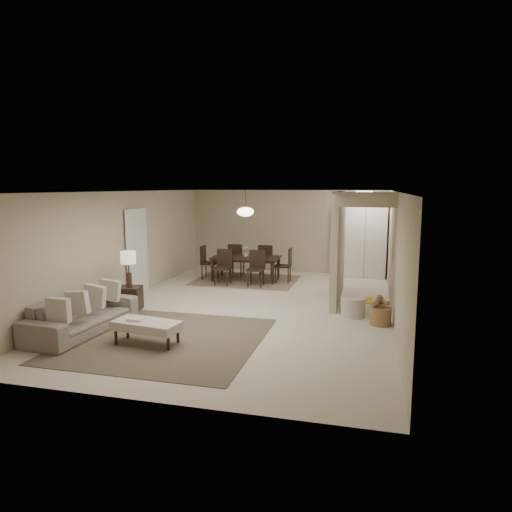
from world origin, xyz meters
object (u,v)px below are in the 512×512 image
(ottoman_bench, at_px, (147,326))
(dining_table, at_px, (246,269))
(wicker_basket, at_px, (380,316))
(sofa, at_px, (82,315))
(round_pouf, at_px, (353,307))
(side_table, at_px, (130,298))
(pantry_cabinet, at_px, (365,241))

(ottoman_bench, xyz_separation_m, dining_table, (0.18, 5.45, 0.01))
(wicker_basket, bearing_deg, ottoman_bench, -150.93)
(sofa, height_order, round_pouf, sofa)
(ottoman_bench, relative_size, wicker_basket, 2.97)
(sofa, xyz_separation_m, ottoman_bench, (1.43, -0.30, -0.01))
(dining_table, bearing_deg, ottoman_bench, -93.16)
(wicker_basket, relative_size, dining_table, 0.21)
(sofa, bearing_deg, dining_table, -13.73)
(ottoman_bench, xyz_separation_m, round_pouf, (3.24, 2.55, -0.13))
(side_table, bearing_deg, sofa, -91.83)
(pantry_cabinet, distance_m, side_table, 6.89)
(round_pouf, bearing_deg, pantry_cabinet, 88.25)
(sofa, xyz_separation_m, wicker_basket, (5.20, 1.80, -0.16))
(sofa, xyz_separation_m, round_pouf, (4.67, 2.25, -0.13))
(sofa, bearing_deg, side_table, 1.74)
(side_table, height_order, dining_table, dining_table)
(sofa, distance_m, dining_table, 5.40)
(sofa, distance_m, ottoman_bench, 1.46)
(sofa, relative_size, round_pouf, 4.49)
(pantry_cabinet, bearing_deg, round_pouf, -91.75)
(ottoman_bench, height_order, wicker_basket, ottoman_bench)
(ottoman_bench, bearing_deg, pantry_cabinet, 71.67)
(side_table, distance_m, dining_table, 3.91)
(pantry_cabinet, height_order, round_pouf, pantry_cabinet)
(side_table, distance_m, round_pouf, 4.67)
(side_table, distance_m, wicker_basket, 5.16)
(pantry_cabinet, height_order, side_table, pantry_cabinet)
(pantry_cabinet, xyz_separation_m, wicker_basket, (0.40, -4.70, -0.88))
(sofa, distance_m, side_table, 1.57)
(pantry_cabinet, height_order, ottoman_bench, pantry_cabinet)
(pantry_cabinet, relative_size, side_table, 4.17)
(pantry_cabinet, relative_size, sofa, 0.94)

